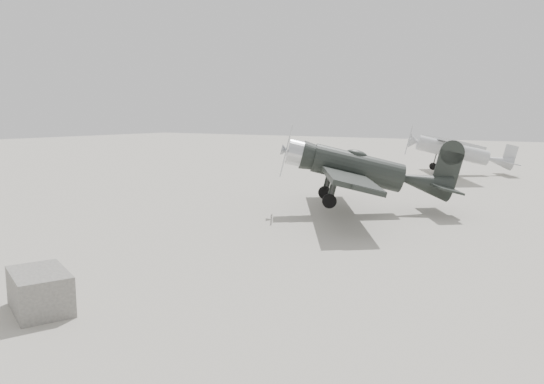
% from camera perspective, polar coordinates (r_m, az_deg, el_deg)
% --- Properties ---
extents(ground, '(160.00, 160.00, 0.00)m').
position_cam_1_polar(ground, '(18.83, -6.26, -5.30)').
color(ground, '#A8A495').
rests_on(ground, ground).
extents(lowwing_monoplane, '(8.99, 10.47, 3.62)m').
position_cam_1_polar(lowwing_monoplane, '(24.29, 10.03, 2.30)').
color(lowwing_monoplane, black).
rests_on(lowwing_monoplane, ground).
extents(highwing_monoplane, '(8.52, 10.54, 3.14)m').
position_cam_1_polar(highwing_monoplane, '(41.40, 19.29, 4.49)').
color(highwing_monoplane, '#A7AAAC').
rests_on(highwing_monoplane, ground).
extents(equipment_block, '(2.13, 1.77, 0.91)m').
position_cam_1_polar(equipment_block, '(13.32, -23.69, -9.73)').
color(equipment_block, '#615E5A').
rests_on(equipment_block, ground).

